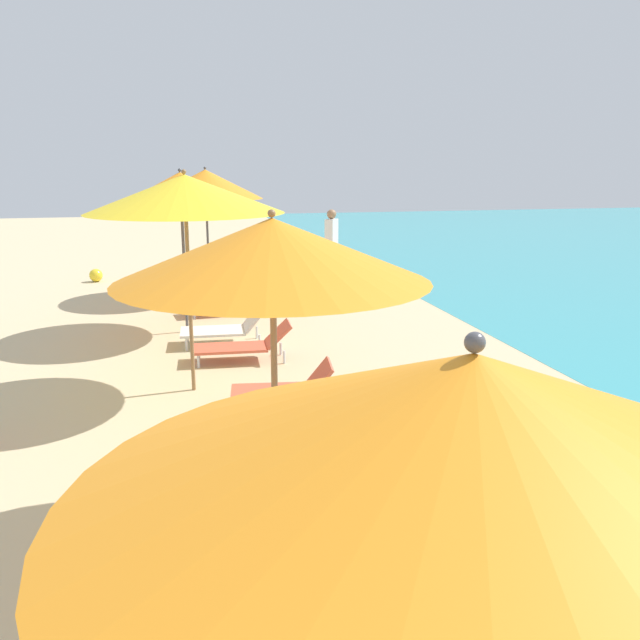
{
  "coord_description": "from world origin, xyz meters",
  "views": [
    {
      "loc": [
        -0.5,
        1.48,
        2.9
      ],
      "look_at": [
        1.11,
        8.4,
        1.2
      ],
      "focal_mm": 36.88,
      "sensor_mm": 36.0,
      "label": 1
    }
  ],
  "objects_px": {
    "umbrella_fourth": "(185,194)",
    "umbrella_farthest": "(206,184)",
    "umbrella_third": "(272,250)",
    "lounger_fifth_shoreside": "(225,300)",
    "lounger_farthest_inland": "(262,290)",
    "beach_ball": "(96,275)",
    "lounger_third_shoreside": "(326,440)",
    "lounger_fifth_inland": "(225,328)",
    "lounger_third_inland": "(419,568)",
    "person_walking_mid": "(331,237)",
    "lounger_farthest_shoreside": "(234,273)",
    "lounger_fourth_inland": "(285,388)",
    "umbrella_fifth": "(181,193)",
    "umbrella_second": "(470,430)",
    "lounger_fourth_shoreside": "(244,344)"
  },
  "relations": [
    {
      "from": "lounger_third_shoreside",
      "to": "lounger_fourth_inland",
      "type": "bearing_deg",
      "value": -91.9
    },
    {
      "from": "umbrella_fourth",
      "to": "person_walking_mid",
      "type": "bearing_deg",
      "value": 63.84
    },
    {
      "from": "lounger_fifth_inland",
      "to": "lounger_fifth_shoreside",
      "type": "bearing_deg",
      "value": -91.72
    },
    {
      "from": "lounger_farthest_inland",
      "to": "lounger_fifth_shoreside",
      "type": "bearing_deg",
      "value": 45.09
    },
    {
      "from": "lounger_fourth_shoreside",
      "to": "umbrella_fifth",
      "type": "xyz_separation_m",
      "value": [
        -0.78,
        1.99,
        2.15
      ]
    },
    {
      "from": "lounger_farthest_inland",
      "to": "beach_ball",
      "type": "height_order",
      "value": "lounger_farthest_inland"
    },
    {
      "from": "lounger_fourth_shoreside",
      "to": "umbrella_fifth",
      "type": "relative_size",
      "value": 0.54
    },
    {
      "from": "umbrella_fourth",
      "to": "lounger_farthest_shoreside",
      "type": "height_order",
      "value": "umbrella_fourth"
    },
    {
      "from": "lounger_fourth_shoreside",
      "to": "beach_ball",
      "type": "height_order",
      "value": "lounger_fourth_shoreside"
    },
    {
      "from": "lounger_third_inland",
      "to": "lounger_farthest_inland",
      "type": "height_order",
      "value": "lounger_third_inland"
    },
    {
      "from": "lounger_third_shoreside",
      "to": "umbrella_fifth",
      "type": "height_order",
      "value": "umbrella_fifth"
    },
    {
      "from": "umbrella_fourth",
      "to": "umbrella_second",
      "type": "bearing_deg",
      "value": -85.17
    },
    {
      "from": "umbrella_third",
      "to": "beach_ball",
      "type": "distance_m",
      "value": 12.83
    },
    {
      "from": "lounger_third_inland",
      "to": "umbrella_fifth",
      "type": "bearing_deg",
      "value": -80.68
    },
    {
      "from": "umbrella_third",
      "to": "lounger_fifth_inland",
      "type": "bearing_deg",
      "value": 88.94
    },
    {
      "from": "lounger_third_inland",
      "to": "lounger_fifth_shoreside",
      "type": "distance_m",
      "value": 9.15
    },
    {
      "from": "lounger_third_inland",
      "to": "person_walking_mid",
      "type": "distance_m",
      "value": 12.74
    },
    {
      "from": "umbrella_farthest",
      "to": "person_walking_mid",
      "type": "relative_size",
      "value": 1.59
    },
    {
      "from": "beach_ball",
      "to": "umbrella_farthest",
      "type": "bearing_deg",
      "value": -42.38
    },
    {
      "from": "umbrella_third",
      "to": "umbrella_fifth",
      "type": "height_order",
      "value": "umbrella_fifth"
    },
    {
      "from": "lounger_fifth_shoreside",
      "to": "lounger_farthest_inland",
      "type": "relative_size",
      "value": 1.13
    },
    {
      "from": "umbrella_third",
      "to": "lounger_farthest_shoreside",
      "type": "height_order",
      "value": "umbrella_third"
    },
    {
      "from": "lounger_fourth_inland",
      "to": "umbrella_fifth",
      "type": "height_order",
      "value": "umbrella_fifth"
    },
    {
      "from": "umbrella_second",
      "to": "lounger_farthest_shoreside",
      "type": "bearing_deg",
      "value": 87.07
    },
    {
      "from": "lounger_fifth_inland",
      "to": "lounger_farthest_shoreside",
      "type": "relative_size",
      "value": 1.04
    },
    {
      "from": "lounger_fourth_inland",
      "to": "umbrella_fifth",
      "type": "xyz_separation_m",
      "value": [
        -1.01,
        4.21,
        2.1
      ]
    },
    {
      "from": "lounger_third_shoreside",
      "to": "umbrella_fourth",
      "type": "relative_size",
      "value": 0.5
    },
    {
      "from": "umbrella_fourth",
      "to": "lounger_fifth_shoreside",
      "type": "height_order",
      "value": "umbrella_fourth"
    },
    {
      "from": "umbrella_third",
      "to": "umbrella_farthest",
      "type": "relative_size",
      "value": 0.91
    },
    {
      "from": "lounger_farthest_shoreside",
      "to": "person_walking_mid",
      "type": "bearing_deg",
      "value": -168.07
    },
    {
      "from": "lounger_fifth_shoreside",
      "to": "person_walking_mid",
      "type": "bearing_deg",
      "value": -139.08
    },
    {
      "from": "umbrella_fourth",
      "to": "umbrella_farthest",
      "type": "height_order",
      "value": "same"
    },
    {
      "from": "lounger_farthest_inland",
      "to": "lounger_third_inland",
      "type": "bearing_deg",
      "value": 94.09
    },
    {
      "from": "lounger_third_inland",
      "to": "person_walking_mid",
      "type": "height_order",
      "value": "person_walking_mid"
    },
    {
      "from": "umbrella_third",
      "to": "umbrella_farthest",
      "type": "distance_m",
      "value": 9.97
    },
    {
      "from": "lounger_third_inland",
      "to": "umbrella_farthest",
      "type": "height_order",
      "value": "umbrella_farthest"
    },
    {
      "from": "umbrella_farthest",
      "to": "lounger_farthest_inland",
      "type": "bearing_deg",
      "value": -51.54
    },
    {
      "from": "lounger_third_inland",
      "to": "umbrella_fourth",
      "type": "xyz_separation_m",
      "value": [
        -1.27,
        4.75,
        2.24
      ]
    },
    {
      "from": "lounger_fourth_shoreside",
      "to": "person_walking_mid",
      "type": "xyz_separation_m",
      "value": [
        2.99,
        6.58,
        0.83
      ]
    },
    {
      "from": "umbrella_fourth",
      "to": "beach_ball",
      "type": "bearing_deg",
      "value": 103.05
    },
    {
      "from": "lounger_third_shoreside",
      "to": "umbrella_second",
      "type": "bearing_deg",
      "value": 76.29
    },
    {
      "from": "lounger_fourth_inland",
      "to": "beach_ball",
      "type": "height_order",
      "value": "lounger_fourth_inland"
    },
    {
      "from": "lounger_fifth_inland",
      "to": "umbrella_third",
      "type": "bearing_deg",
      "value": 92.21
    },
    {
      "from": "lounger_fifth_inland",
      "to": "umbrella_second",
      "type": "bearing_deg",
      "value": 93.04
    },
    {
      "from": "lounger_third_shoreside",
      "to": "lounger_fifth_shoreside",
      "type": "height_order",
      "value": "lounger_third_shoreside"
    },
    {
      "from": "umbrella_third",
      "to": "lounger_fifth_shoreside",
      "type": "relative_size",
      "value": 1.73
    },
    {
      "from": "lounger_farthest_inland",
      "to": "umbrella_fourth",
      "type": "bearing_deg",
      "value": 78.33
    },
    {
      "from": "lounger_third_shoreside",
      "to": "umbrella_fourth",
      "type": "distance_m",
      "value": 3.65
    },
    {
      "from": "lounger_fourth_shoreside",
      "to": "lounger_farthest_inland",
      "type": "bearing_deg",
      "value": -98.45
    },
    {
      "from": "lounger_third_inland",
      "to": "lounger_fourth_inland",
      "type": "relative_size",
      "value": 1.17
    }
  ]
}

